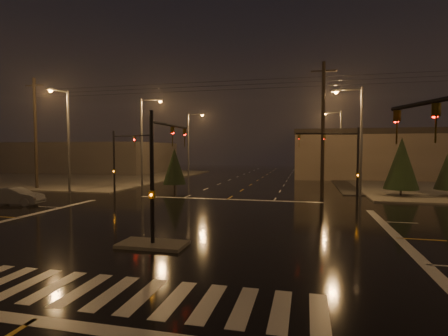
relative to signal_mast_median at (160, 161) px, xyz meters
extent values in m
plane|color=black|center=(0.00, 3.07, -3.75)|extent=(140.00, 140.00, 0.00)
cube|color=#46433E|center=(-30.00, 33.07, -3.69)|extent=(36.00, 36.00, 0.12)
cube|color=#46433E|center=(0.00, -0.93, -3.68)|extent=(3.00, 1.60, 0.15)
cube|color=beige|center=(0.00, -5.93, -3.75)|extent=(15.00, 2.60, 0.01)
cube|color=beige|center=(0.00, -7.93, -3.75)|extent=(16.00, 0.50, 0.01)
cube|color=beige|center=(0.00, 14.07, -3.75)|extent=(16.00, 0.50, 0.01)
cube|color=#403A38|center=(-35.00, 45.07, -0.95)|extent=(30.00, 18.00, 5.60)
cylinder|color=black|center=(0.00, -0.93, -0.75)|extent=(0.18, 0.18, 6.00)
cylinder|color=black|center=(0.00, 1.32, 1.75)|extent=(0.12, 4.50, 0.12)
imported|color=#594707|center=(0.00, 3.35, 1.70)|extent=(0.16, 0.20, 1.00)
cube|color=#594707|center=(0.00, -0.93, -1.45)|extent=(0.25, 0.18, 0.35)
cylinder|color=black|center=(10.50, 13.57, -0.75)|extent=(0.18, 0.18, 6.00)
cylinder|color=black|center=(8.15, 12.72, 1.75)|extent=(4.74, 1.82, 0.12)
imported|color=#594707|center=(6.04, 11.95, 1.70)|extent=(0.24, 0.22, 1.00)
cube|color=#594707|center=(10.50, 13.57, -1.45)|extent=(0.25, 0.18, 0.35)
cylinder|color=black|center=(-10.50, 13.57, -0.75)|extent=(0.18, 0.18, 6.00)
cylinder|color=black|center=(-8.15, 12.72, 1.75)|extent=(4.74, 1.82, 0.12)
imported|color=#594707|center=(-6.04, 11.95, 1.70)|extent=(0.24, 0.22, 1.00)
cube|color=#594707|center=(-10.50, 13.57, -1.45)|extent=(0.25, 0.18, 0.35)
cylinder|color=black|center=(9.82, -5.55, 1.75)|extent=(1.48, 3.80, 0.12)
imported|color=#594707|center=(9.20, -3.86, 1.70)|extent=(0.22, 0.24, 1.00)
cylinder|color=#38383A|center=(-11.50, 21.07, 1.25)|extent=(0.24, 0.24, 10.00)
cylinder|color=#38383A|center=(-10.30, 21.07, 6.05)|extent=(2.40, 0.14, 0.14)
cube|color=#38383A|center=(-9.20, 21.07, 6.00)|extent=(0.70, 0.30, 0.18)
sphere|color=orange|center=(-9.20, 21.07, 5.87)|extent=(0.32, 0.32, 0.32)
cylinder|color=#38383A|center=(-11.50, 37.07, 1.25)|extent=(0.24, 0.24, 10.00)
cylinder|color=#38383A|center=(-10.30, 37.07, 6.05)|extent=(2.40, 0.14, 0.14)
cube|color=#38383A|center=(-9.20, 37.07, 6.00)|extent=(0.70, 0.30, 0.18)
sphere|color=orange|center=(-9.20, 37.07, 5.87)|extent=(0.32, 0.32, 0.32)
cylinder|color=#38383A|center=(11.50, 19.07, 1.25)|extent=(0.24, 0.24, 10.00)
cylinder|color=#38383A|center=(10.30, 19.07, 6.05)|extent=(2.40, 0.14, 0.14)
cube|color=#38383A|center=(9.20, 19.07, 6.00)|extent=(0.70, 0.30, 0.18)
sphere|color=orange|center=(9.20, 19.07, 5.87)|extent=(0.32, 0.32, 0.32)
cylinder|color=#38383A|center=(11.50, 39.07, 1.25)|extent=(0.24, 0.24, 10.00)
cylinder|color=#38383A|center=(10.30, 39.07, 6.05)|extent=(2.40, 0.14, 0.14)
cube|color=#38383A|center=(9.20, 39.07, 6.00)|extent=(0.70, 0.30, 0.18)
sphere|color=orange|center=(9.20, 39.07, 5.87)|extent=(0.32, 0.32, 0.32)
cylinder|color=#38383A|center=(-16.00, 14.57, 1.25)|extent=(0.24, 0.24, 10.00)
cylinder|color=#38383A|center=(-16.00, 13.37, 6.05)|extent=(0.14, 2.40, 0.14)
cube|color=#38383A|center=(-16.00, 12.27, 6.00)|extent=(0.30, 0.70, 0.18)
sphere|color=orange|center=(-16.00, 12.27, 5.87)|extent=(0.32, 0.32, 0.32)
cylinder|color=black|center=(-22.00, 17.07, 2.25)|extent=(0.32, 0.32, 12.00)
cube|color=black|center=(-22.00, 17.07, 7.45)|extent=(2.20, 0.12, 0.12)
cylinder|color=black|center=(8.00, 17.07, 2.25)|extent=(0.32, 0.32, 12.00)
cube|color=black|center=(8.00, 17.07, 7.45)|extent=(2.20, 0.12, 0.12)
cylinder|color=black|center=(15.00, 19.31, -3.40)|extent=(0.18, 0.18, 0.70)
cone|color=black|center=(15.00, 19.31, -0.70)|extent=(3.01, 3.01, 4.71)
cylinder|color=black|center=(-6.75, 18.95, -3.40)|extent=(0.18, 0.18, 0.70)
cone|color=black|center=(-6.75, 18.95, -1.18)|extent=(2.39, 2.39, 3.73)
imported|color=#5B5D63|center=(-15.24, 7.25, -3.07)|extent=(4.31, 2.06, 1.36)
camera|label=1|loc=(6.62, -15.11, 0.53)|focal=28.00mm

